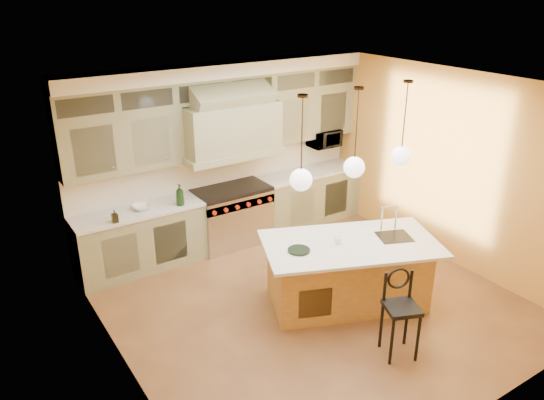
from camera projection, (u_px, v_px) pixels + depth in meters
floor at (311, 302)px, 7.16m from camera, size 5.00×5.00×0.00m
ceiling at (318, 86)px, 6.05m from camera, size 5.00×5.00×0.00m
wall_back at (220, 153)px, 8.53m from camera, size 5.00×0.00×5.00m
wall_front at (487, 295)px, 4.67m from camera, size 5.00×0.00×5.00m
wall_left at (117, 256)px, 5.33m from camera, size 0.00×5.00×5.00m
wall_right at (448, 167)px, 7.87m from camera, size 0.00×5.00×5.00m
back_cabinetry at (228, 158)px, 8.33m from camera, size 5.00×0.77×2.90m
range at (232, 215)px, 8.63m from camera, size 1.20×0.74×0.96m
kitchen_island at (348, 271)px, 6.98m from camera, size 2.52×1.95×1.35m
counter_stool at (401, 309)px, 5.97m from camera, size 0.48×0.48×1.05m
microwave at (324, 138)px, 9.33m from camera, size 0.54×0.37×0.30m
oil_bottle_a at (180, 195)px, 7.79m from camera, size 0.13×0.13×0.32m
oil_bottle_b at (115, 216)px, 7.26m from camera, size 0.09×0.09×0.18m
fruit_bowl at (142, 207)px, 7.70m from camera, size 0.31×0.31×0.07m
cup at (338, 240)px, 6.72m from camera, size 0.11×0.11×0.09m
pendant_left at (301, 177)px, 6.01m from camera, size 0.26×0.26×1.11m
pendant_center at (354, 165)px, 6.42m from camera, size 0.26×0.26×1.11m
pendant_right at (401, 154)px, 6.83m from camera, size 0.26×0.26×1.11m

